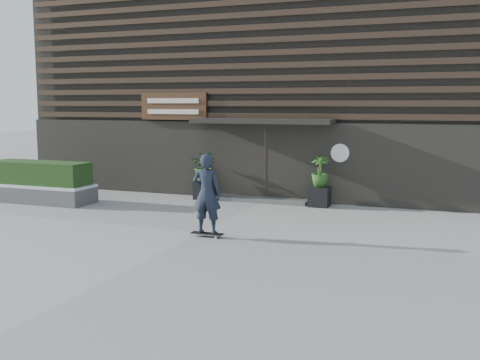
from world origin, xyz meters
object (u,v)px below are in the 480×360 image
at_px(planter_pot_right, 320,197).
at_px(skateboarder, 207,194).
at_px(raised_bed, 41,194).
at_px(planter_pot_left, 205,190).

height_order(planter_pot_right, skateboarder, skateboarder).
relative_size(planter_pot_right, skateboarder, 0.31).
distance_m(raised_bed, skateboarder, 7.34).
distance_m(planter_pot_left, planter_pot_right, 3.80).
bearing_deg(skateboarder, planter_pot_left, 114.88).
xyz_separation_m(planter_pot_left, skateboarder, (2.23, -4.82, 0.72)).
height_order(planter_pot_left, skateboarder, skateboarder).
relative_size(planter_pot_left, skateboarder, 0.31).
xyz_separation_m(planter_pot_left, planter_pot_right, (3.80, 0.00, 0.00)).
distance_m(planter_pot_right, raised_bed, 8.76).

